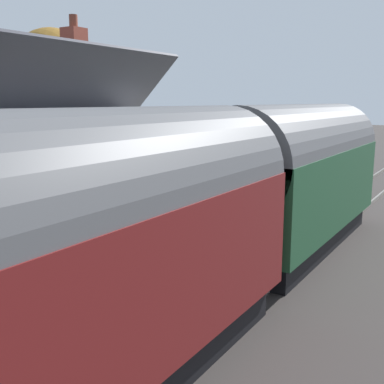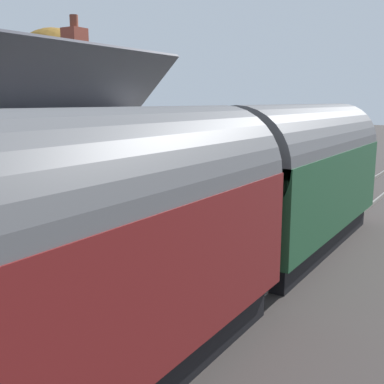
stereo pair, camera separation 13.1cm
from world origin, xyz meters
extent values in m
plane|color=#383330|center=(0.00, 0.00, 0.00)|extent=(160.00, 160.00, 0.00)
cube|color=#A39B8C|center=(0.00, 3.77, 0.41)|extent=(32.00, 5.53, 0.81)
cube|color=beige|center=(0.00, 1.18, 0.82)|extent=(32.00, 0.36, 0.02)
cube|color=gray|center=(0.00, -1.62, 0.07)|extent=(52.00, 0.08, 0.14)
cube|color=gray|center=(0.00, -0.18, 0.07)|extent=(52.00, 0.08, 0.14)
cube|color=black|center=(0.14, -0.90, 0.35)|extent=(7.64, 2.29, 0.70)
cube|color=#1E4C2D|center=(0.14, -0.90, 1.85)|extent=(8.31, 2.70, 2.30)
cylinder|color=#515154|center=(0.14, -0.90, 3.00)|extent=(8.31, 2.65, 2.65)
cube|color=black|center=(0.14, 0.47, 2.14)|extent=(7.06, 0.03, 0.80)
cylinder|color=black|center=(2.63, -0.90, 0.35)|extent=(0.70, 2.16, 0.70)
cylinder|color=black|center=(-2.35, -0.90, 0.35)|extent=(0.70, 2.16, 0.70)
cube|color=black|center=(4.31, -0.90, 2.25)|extent=(0.04, 2.16, 0.90)
cylinder|color=#F2EDCC|center=(4.33, -0.90, 1.27)|extent=(0.06, 0.24, 0.24)
cube|color=red|center=(4.37, -0.90, 0.82)|extent=(0.16, 2.56, 0.24)
cube|color=black|center=(-8.17, -0.90, 0.35)|extent=(6.73, 2.29, 0.70)
cube|color=maroon|center=(-8.17, -0.90, 1.85)|extent=(7.31, 2.70, 2.30)
cylinder|color=#515154|center=(-8.17, -0.90, 3.00)|extent=(7.31, 2.65, 2.65)
cube|color=black|center=(-8.17, 0.47, 2.14)|extent=(6.22, 0.03, 0.80)
cylinder|color=black|center=(-5.98, -0.90, 0.35)|extent=(0.70, 2.16, 0.70)
cube|color=white|center=(-4.29, 4.76, 2.37)|extent=(6.54, 3.65, 3.12)
cube|color=#38383F|center=(-4.29, 3.85, 4.82)|extent=(7.04, 2.07, 2.04)
cube|color=#38383F|center=(-4.29, 5.67, 4.82)|extent=(7.04, 2.07, 2.04)
cylinder|color=#38383F|center=(-4.29, 4.76, 5.72)|extent=(7.04, 0.16, 0.16)
cube|color=brown|center=(-3.27, 4.76, 5.20)|extent=(0.56, 0.56, 2.54)
cylinder|color=brown|center=(-3.27, 4.76, 6.65)|extent=(0.24, 0.24, 0.36)
cube|color=teal|center=(-5.39, 2.92, 1.86)|extent=(0.90, 0.06, 2.10)
cube|color=teal|center=(-6.79, 2.92, 2.51)|extent=(0.80, 0.05, 1.10)
cube|color=teal|center=(-3.99, 2.92, 2.51)|extent=(0.80, 0.05, 1.10)
cube|color=brown|center=(7.89, 3.56, 1.26)|extent=(1.41, 0.43, 0.06)
cube|color=brown|center=(7.89, 3.38, 1.49)|extent=(1.40, 0.13, 0.40)
cube|color=black|center=(7.33, 3.55, 1.03)|extent=(0.07, 0.36, 0.44)
cube|color=black|center=(8.45, 3.58, 1.03)|extent=(0.07, 0.36, 0.44)
cylinder|color=gray|center=(-5.64, 1.78, 0.95)|extent=(0.52, 0.52, 0.28)
ellipsoid|color=#3D8438|center=(-5.64, 1.78, 1.29)|extent=(0.55, 0.55, 0.57)
cylinder|color=teal|center=(-7.16, 2.05, 0.96)|extent=(0.43, 0.43, 0.30)
ellipsoid|color=#4C8C2D|center=(-7.16, 2.05, 1.33)|extent=(0.64, 0.64, 0.75)
cone|color=#E92152|center=(-7.16, 2.05, 1.56)|extent=(0.11, 0.11, 0.26)
cylinder|color=black|center=(1.03, 2.01, 1.36)|extent=(0.06, 0.06, 1.10)
cylinder|color=black|center=(1.63, 2.01, 1.36)|extent=(0.06, 0.06, 1.10)
cube|color=maroon|center=(1.33, 2.01, 2.13)|extent=(0.90, 0.06, 0.44)
cube|color=black|center=(1.33, 2.01, 2.13)|extent=(0.96, 0.03, 0.50)
cylinder|color=#4C3828|center=(0.55, 10.00, 1.35)|extent=(0.26, 0.26, 2.70)
ellipsoid|color=olive|center=(0.55, 10.00, 4.63)|extent=(4.37, 4.40, 5.49)
camera|label=1|loc=(-13.36, -5.60, 4.41)|focal=43.77mm
camera|label=2|loc=(-13.29, -5.71, 4.41)|focal=43.77mm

